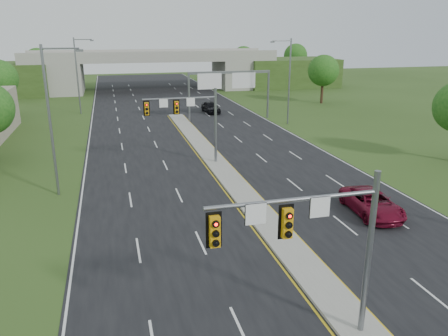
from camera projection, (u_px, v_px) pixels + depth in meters
ground at (360, 333)px, 17.92m from camera, size 240.00×240.00×0.00m
road at (195, 139)px, 50.21m from camera, size 24.00×160.00×0.02m
median at (221, 168)px, 39.11m from camera, size 2.00×54.00×0.16m
lane_markings at (201, 153)px, 44.44m from camera, size 23.72×160.00×0.01m
signal_mast_near at (318, 236)px, 15.89m from camera, size 6.62×0.60×7.00m
signal_mast_far at (191, 115)px, 38.95m from camera, size 6.62×0.60×7.00m
sign_gantry at (229, 82)px, 59.42m from camera, size 11.58×0.44×6.67m
overpass at (153, 73)px, 90.66m from camera, size 80.00×14.00×8.10m
lightpole_l_mid at (52, 115)px, 31.31m from camera, size 2.85×0.25×11.00m
lightpole_l_far at (78, 72)px, 63.60m from camera, size 2.85×0.25×11.00m
lightpole_r_far at (288, 78)px, 56.23m from camera, size 2.85×0.25×11.00m
tree_r_mid at (323, 71)px, 73.33m from camera, size 5.20×5.20×8.12m
tree_back_b at (38, 61)px, 97.16m from camera, size 5.60×5.60×8.32m
tree_back_c at (243, 58)px, 108.82m from camera, size 5.60×5.60×8.32m
tree_back_d at (295, 56)px, 112.13m from camera, size 6.00×6.00×8.85m
car_far_a at (372, 203)px, 29.34m from camera, size 3.04×5.80×1.56m
car_far_c at (211, 107)px, 66.02m from camera, size 2.32×5.06×1.68m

